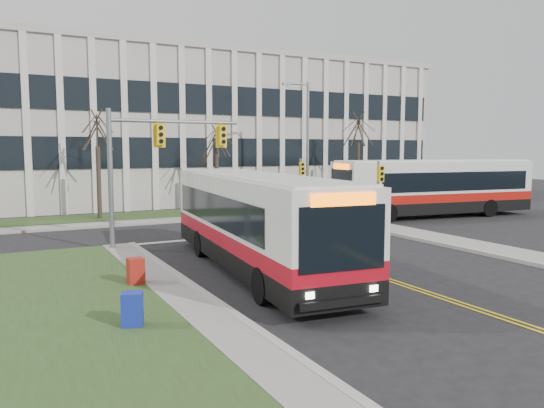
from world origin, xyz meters
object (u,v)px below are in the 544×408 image
at_px(bus_main, 256,224).
at_px(bus_cross, 434,189).
at_px(streetlight, 306,139).
at_px(newspaper_box_red, 136,273).
at_px(newspaper_box_blue, 132,311).
at_px(directory_sign, 227,197).

distance_m(bus_main, bus_cross, 19.30).
bearing_deg(bus_cross, streetlight, -132.16).
distance_m(bus_main, newspaper_box_red, 4.66).
bearing_deg(newspaper_box_blue, bus_cross, 50.12).
height_order(newspaper_box_blue, newspaper_box_red, same).
height_order(directory_sign, newspaper_box_red, directory_sign).
bearing_deg(newspaper_box_red, bus_main, 2.08).
distance_m(bus_main, newspaper_box_blue, 7.19).
relative_size(newspaper_box_blue, newspaper_box_red, 1.00).
xyz_separation_m(directory_sign, newspaper_box_red, (-10.35, -17.01, -0.70)).
height_order(streetlight, newspaper_box_blue, streetlight).
relative_size(directory_sign, bus_main, 0.15).
xyz_separation_m(bus_main, bus_cross, (17.24, 8.66, 0.10)).
bearing_deg(newspaper_box_red, streetlight, 42.21).
relative_size(directory_sign, newspaper_box_red, 2.11).
distance_m(streetlight, newspaper_box_blue, 26.46).
distance_m(bus_cross, newspaper_box_blue, 26.30).
relative_size(directory_sign, bus_cross, 0.15).
height_order(streetlight, newspaper_box_red, streetlight).
distance_m(bus_cross, newspaper_box_red, 23.56).
xyz_separation_m(newspaper_box_blue, newspaper_box_red, (1.04, 4.08, 0.00)).
height_order(bus_main, bus_cross, bus_cross).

